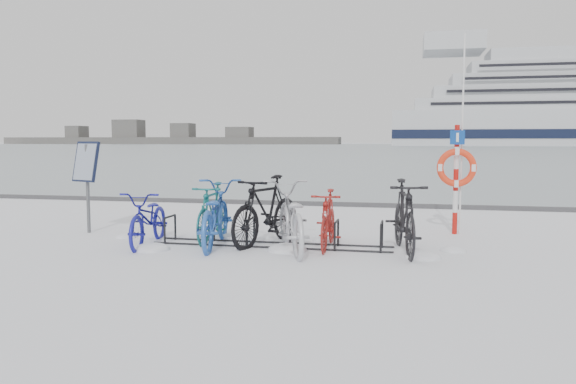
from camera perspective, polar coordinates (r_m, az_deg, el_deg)
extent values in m
plane|color=white|center=(9.35, -1.68, -5.49)|extent=(900.00, 900.00, 0.00)
cube|color=#A5B4BB|center=(163.94, 11.36, 4.53)|extent=(400.00, 298.00, 0.02)
cube|color=#3F3F42|center=(15.08, 3.66, -1.21)|extent=(400.00, 0.25, 0.10)
cylinder|color=black|center=(9.69, -12.42, -3.91)|extent=(0.04, 0.04, 0.44)
cylinder|color=black|center=(10.09, -11.38, -3.53)|extent=(0.04, 0.04, 0.44)
cylinder|color=black|center=(9.86, -11.91, -2.46)|extent=(0.04, 0.44, 0.04)
cylinder|color=black|center=(9.42, -8.42, -4.11)|extent=(0.04, 0.04, 0.44)
cylinder|color=black|center=(9.83, -7.52, -3.71)|extent=(0.04, 0.04, 0.44)
cylinder|color=black|center=(9.59, -7.98, -2.61)|extent=(0.04, 0.44, 0.04)
cylinder|color=black|center=(9.19, -4.20, -4.30)|extent=(0.04, 0.04, 0.44)
cylinder|color=black|center=(9.61, -3.46, -3.87)|extent=(0.04, 0.04, 0.44)
cylinder|color=black|center=(9.37, -3.83, -2.75)|extent=(0.04, 0.44, 0.04)
cylinder|color=black|center=(9.02, 0.21, -4.47)|extent=(0.04, 0.04, 0.44)
cylinder|color=black|center=(9.44, 0.76, -4.03)|extent=(0.04, 0.04, 0.44)
cylinder|color=black|center=(9.20, 0.49, -2.89)|extent=(0.04, 0.44, 0.04)
cylinder|color=black|center=(8.90, 4.76, -4.62)|extent=(0.04, 0.04, 0.44)
cylinder|color=black|center=(9.33, 5.11, -4.16)|extent=(0.04, 0.04, 0.44)
cylinder|color=black|center=(9.08, 4.95, -3.01)|extent=(0.04, 0.44, 0.04)
cylinder|color=black|center=(8.84, 9.41, -4.74)|extent=(0.04, 0.04, 0.44)
cylinder|color=black|center=(9.27, 9.54, -4.27)|extent=(0.04, 0.04, 0.44)
cylinder|color=black|center=(9.02, 9.50, -3.12)|extent=(0.04, 0.44, 0.04)
cylinder|color=black|center=(9.13, -2.01, -5.62)|extent=(4.00, 0.03, 0.03)
cylinder|color=black|center=(9.55, -1.37, -5.14)|extent=(4.00, 0.03, 0.03)
cylinder|color=#595B5E|center=(11.23, -19.68, 0.31)|extent=(0.07, 0.07, 1.67)
cube|color=black|center=(11.17, -19.84, 2.91)|extent=(0.61, 0.39, 0.76)
cube|color=#8C99AD|center=(11.14, -19.95, 2.90)|extent=(0.54, 0.32, 0.67)
cylinder|color=#B8140E|center=(10.95, 16.58, -3.05)|extent=(0.09, 0.09, 0.41)
cylinder|color=silver|center=(10.90, 16.63, -0.94)|extent=(0.09, 0.09, 0.41)
cylinder|color=#B8140E|center=(10.87, 16.69, 1.19)|extent=(0.09, 0.09, 0.41)
cylinder|color=silver|center=(10.85, 16.74, 3.33)|extent=(0.09, 0.09, 0.41)
cylinder|color=#B8140E|center=(10.84, 16.80, 5.48)|extent=(0.09, 0.09, 0.41)
torus|color=red|center=(10.77, 16.76, 2.38)|extent=(0.71, 0.12, 0.71)
cube|color=#0D3C92|center=(10.76, 16.83, 5.33)|extent=(0.26, 0.03, 0.26)
cylinder|color=silver|center=(10.90, 17.27, 5.56)|extent=(0.03, 0.03, 3.69)
cube|color=silver|center=(200.79, 16.41, 14.17)|extent=(19.23, 19.23, 5.77)
cube|color=#4B4B4B|center=(295.38, -12.40, 5.12)|extent=(180.00, 12.00, 3.50)
cube|color=#4B4B4B|center=(309.02, -17.50, 5.69)|extent=(24.00, 10.00, 8.00)
cube|color=#4B4B4B|center=(284.30, -6.87, 5.86)|extent=(20.00, 10.00, 6.00)
imported|color=navy|center=(9.71, -13.92, -2.41)|extent=(0.88, 1.88, 0.95)
imported|color=#16686A|center=(9.90, -7.63, -1.87)|extent=(0.56, 1.76, 1.05)
imported|color=#2759B2|center=(9.38, -7.45, -2.05)|extent=(1.08, 2.22, 1.11)
imported|color=black|center=(9.49, -2.21, -1.69)|extent=(1.19, 2.06, 1.19)
imported|color=#B9BAC1|center=(8.89, 0.22, -2.36)|extent=(1.45, 2.28, 1.13)
imported|color=maroon|center=(9.16, 4.10, -2.61)|extent=(0.49, 1.64, 0.98)
imported|color=black|center=(8.94, 11.74, -2.28)|extent=(0.85, 2.02, 1.18)
ellipsoid|color=white|center=(8.97, -0.09, -5.94)|extent=(0.64, 0.64, 0.22)
ellipsoid|color=white|center=(9.29, -13.69, -5.71)|extent=(0.60, 0.60, 0.21)
ellipsoid|color=white|center=(9.30, 16.42, -5.76)|extent=(0.42, 0.42, 0.15)
ellipsoid|color=white|center=(9.84, 3.52, -4.96)|extent=(0.36, 0.36, 0.13)
ellipsoid|color=white|center=(10.16, -5.50, -4.65)|extent=(0.50, 0.50, 0.18)
ellipsoid|color=white|center=(8.66, 13.54, -6.50)|extent=(0.54, 0.54, 0.19)
ellipsoid|color=white|center=(10.55, -16.08, -4.46)|extent=(0.38, 0.38, 0.13)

